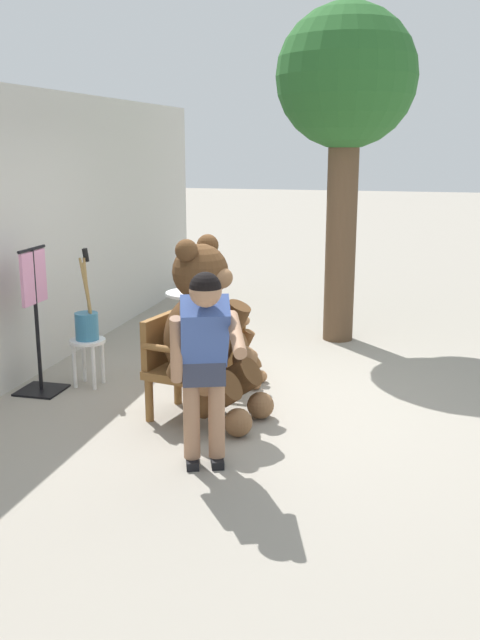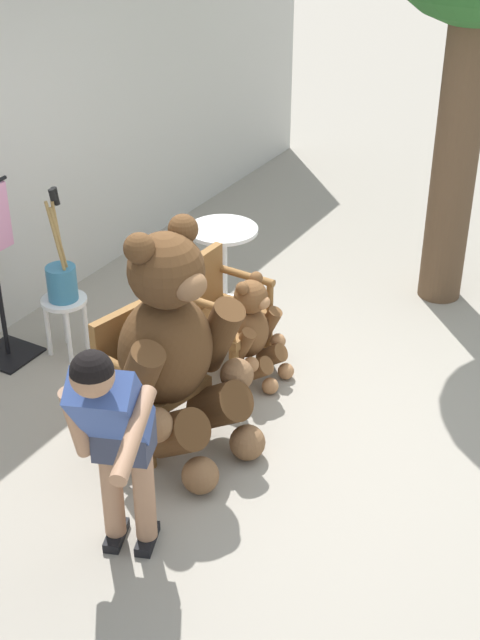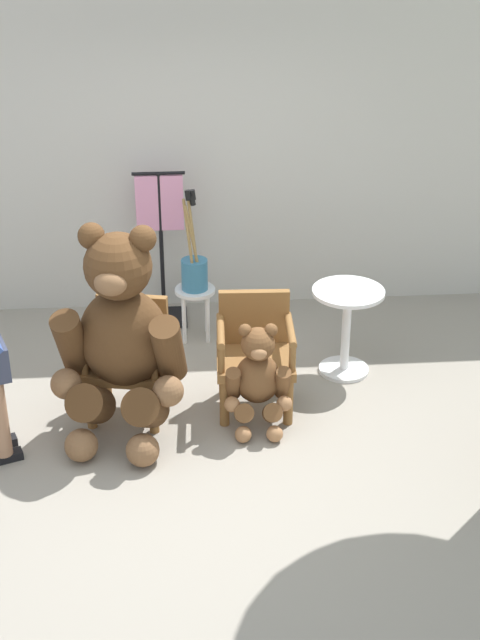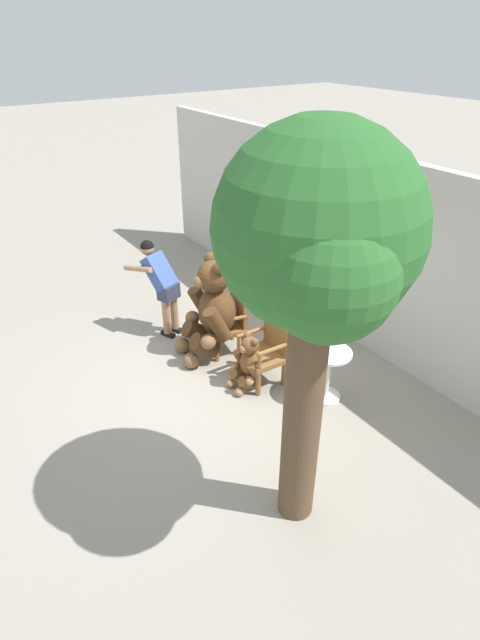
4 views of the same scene
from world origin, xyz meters
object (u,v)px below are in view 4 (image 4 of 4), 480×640
Objects in this scene: wooden_chair_left at (228,322)px; teddy_bear_large at (211,309)px; white_stool at (307,322)px; brush_bucket at (308,306)px; person_visitor at (161,280)px; wooden_chair_right at (266,351)px; clothing_display_stand at (315,288)px; round_side_table at (328,369)px; patio_tree at (319,249)px; teddy_bear_small at (248,362)px.

wooden_chair_left is 0.40m from teddy_bear_large.
brush_bucket is at bearing -112.35° from white_stool.
wooden_chair_right is at bearing 16.04° from person_visitor.
clothing_display_stand is (-0.67, 1.45, 0.26)m from wooden_chair_right.
round_side_table is 0.19× the size of patio_tree.
teddy_bear_large is (-0.95, -0.26, 0.30)m from wooden_chair_right.
teddy_bear_large is 1.92× the size of teddy_bear_small.
patio_tree is (1.18, -1.49, 2.40)m from round_side_table.
teddy_bear_large is 1.86m from round_side_table.
teddy_bear_small is at bearing -73.75° from white_stool.
patio_tree reaches higher than teddy_bear_small.
person_visitor reaches higher than white_stool.
clothing_display_stand is (1.25, 2.01, -0.17)m from person_visitor.
clothing_display_stand is (-0.27, 0.37, 0.36)m from white_stool.
round_side_table is (2.68, 0.98, -0.45)m from person_visitor.
wooden_chair_left is at bearing 28.70° from person_visitor.
patio_tree is at bearing -22.00° from teddy_bear_small.
wooden_chair_left is 0.56× the size of teddy_bear_large.
wooden_chair_left is 0.98× the size of brush_bucket.
brush_bucket is 1.22× the size of round_side_table.
person_visitor is (-1.01, -0.55, 0.43)m from wooden_chair_left.
teddy_bear_small is at bearing 7.96° from person_visitor.
teddy_bear_small is 1.43m from white_stool.
teddy_bear_small is 2.00m from person_visitor.
patio_tree reaches higher than brush_bucket.
teddy_bear_small is 1.04m from round_side_table.
person_visitor is 2.89m from round_side_table.
round_side_table is at bearing 19.99° from person_visitor.
patio_tree is (1.95, -0.79, 2.46)m from teddy_bear_small.
clothing_display_stand is at bearing 114.92° from wooden_chair_right.
round_side_table is (1.16, -0.66, -0.19)m from brush_bucket.
brush_bucket is 0.46m from clothing_display_stand.
wooden_chair_right is 0.56× the size of teddy_bear_large.
clothing_display_stand is at bearing 58.06° from person_visitor.
round_side_table is 0.53× the size of clothing_display_stand.
teddy_bear_small is 1.45m from brush_bucket.
white_stool is at bearing 106.25° from teddy_bear_small.
teddy_bear_large is at bearing -99.01° from clothing_display_stand.
person_visitor reaches higher than teddy_bear_small.
patio_tree is at bearing -42.55° from brush_bucket.
clothing_display_stand reaches higher than wooden_chair_right.
round_side_table is (1.68, 0.42, -0.01)m from wooden_chair_left.
wooden_chair_left is 1.50m from clothing_display_stand.
patio_tree reaches higher than teddy_bear_large.
person_visitor is at bearing -172.04° from teddy_bear_small.
clothing_display_stand is (0.24, 1.45, 0.26)m from wooden_chair_left.
white_stool is 0.12× the size of patio_tree.
teddy_bear_small is 1.75× the size of white_stool.
wooden_chair_right is at bearing 89.11° from teddy_bear_small.
wooden_chair_left is 0.63× the size of clothing_display_stand.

